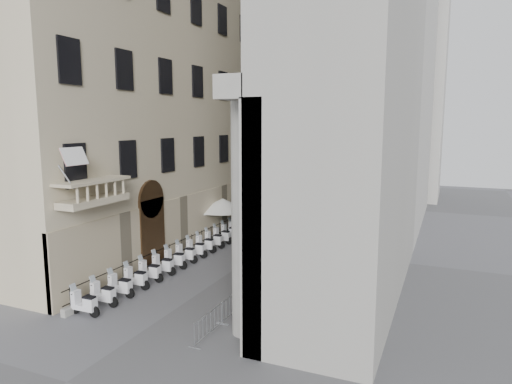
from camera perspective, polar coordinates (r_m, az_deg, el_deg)
ground at (r=18.72m, az=-22.57°, el=-21.10°), size 120.00×120.00×0.00m
left_building at (r=39.24m, az=-7.76°, el=20.22°), size 5.00×36.00×34.00m
far_building at (r=60.60m, az=11.91°, el=14.08°), size 22.00×10.00×30.00m
iron_fence at (r=34.58m, az=-6.01°, el=-6.63°), size 0.30×28.00×1.40m
blue_awning at (r=39.00m, az=10.85°, el=-4.97°), size 1.60×3.00×3.00m
flag at (r=24.47m, az=-20.75°, el=-13.73°), size 1.00×1.40×8.20m
scooter_0 at (r=23.90m, az=-20.58°, el=-14.27°), size 1.41×0.58×1.50m
scooter_1 at (r=24.77m, az=-18.47°, el=-13.33°), size 1.41×0.58×1.50m
scooter_2 at (r=25.68m, az=-16.52°, el=-12.45°), size 1.41×0.58×1.50m
scooter_3 at (r=26.61m, az=-14.72°, el=-11.61°), size 1.41×0.58×1.50m
scooter_4 at (r=27.57m, az=-13.06°, el=-10.82°), size 1.41×0.58×1.50m
scooter_5 at (r=28.56m, az=-11.51°, el=-10.07°), size 1.41×0.58×1.50m
scooter_6 at (r=29.58m, az=-10.08°, el=-9.37°), size 1.41×0.58×1.50m
scooter_7 at (r=30.61m, az=-8.74°, el=-8.72°), size 1.41×0.58×1.50m
scooter_8 at (r=31.66m, az=-7.50°, el=-8.10°), size 1.41×0.58×1.50m
scooter_9 at (r=32.73m, az=-6.34°, el=-7.51°), size 1.41×0.58×1.50m
scooter_10 at (r=33.82m, az=-5.26°, el=-6.97°), size 1.41×0.58×1.50m
scooter_11 at (r=34.92m, az=-4.25°, el=-6.45°), size 1.41×0.58×1.50m
scooter_12 at (r=36.03m, az=-3.31°, el=-5.96°), size 1.41×0.58×1.50m
scooter_13 at (r=37.16m, az=-2.42°, el=-5.51°), size 1.41×0.58×1.50m
barrier_0 at (r=20.66m, az=-5.90°, el=-17.49°), size 0.60×2.40×1.10m
barrier_1 at (r=22.67m, az=-2.73°, el=-14.98°), size 0.60×2.40×1.10m
barrier_2 at (r=24.77m, az=-0.15°, el=-12.86°), size 0.60×2.40×1.10m
barrier_3 at (r=26.94m, az=1.99°, el=-11.06°), size 0.60×2.40×1.10m
barrier_4 at (r=29.16m, az=3.78°, el=-9.52°), size 0.60×2.40×1.10m
barrier_5 at (r=31.43m, az=5.31°, el=-8.19°), size 0.60×2.40×1.10m
barrier_6 at (r=33.72m, az=6.62°, el=-7.03°), size 0.60×2.40×1.10m
security_tent at (r=35.40m, az=-3.51°, el=-1.83°), size 3.91×3.91×3.18m
street_lamp at (r=38.78m, az=1.56°, el=3.00°), size 2.83×0.73×8.78m
info_kiosk at (r=37.18m, az=-2.31°, el=-3.95°), size 0.33×0.92×1.94m
pedestrian_a at (r=39.78m, az=6.97°, el=-3.15°), size 0.73×0.49×1.98m
pedestrian_b at (r=41.19m, az=9.98°, el=-3.03°), size 1.02×1.02×1.67m
pedestrian_c at (r=48.67m, az=9.24°, el=-1.02°), size 1.07×0.80×2.00m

